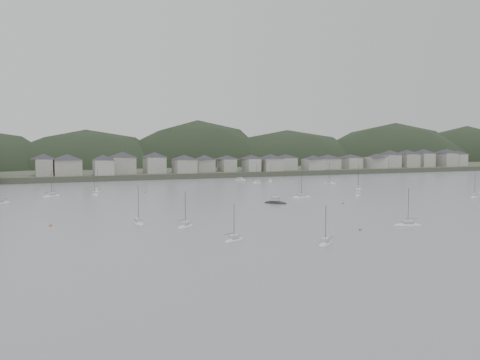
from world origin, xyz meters
name	(u,v)px	position (x,y,z in m)	size (l,w,h in m)	color
ground	(359,223)	(0.00, 0.00, 0.00)	(900.00, 900.00, 0.00)	slate
far_shore_land	(126,167)	(0.00, 295.00, 1.50)	(900.00, 250.00, 3.00)	#383D2D
forested_ridge	(140,186)	(4.83, 269.40, -11.28)	(851.55, 103.94, 102.57)	black
waterfront_town	(245,162)	(50.59, 183.34, 8.66)	(451.48, 28.46, 12.92)	gray
sailboat_lead	(325,244)	(-22.74, -20.00, 0.19)	(6.02, 5.31, 8.40)	beige
moored_fleet	(219,198)	(-10.76, 69.70, 0.18)	(240.88, 165.90, 12.98)	beige
motor_launch_far	(275,203)	(0.57, 46.57, 0.29)	(7.37, 8.19, 3.94)	black
mooring_buoys	(201,199)	(-18.08, 68.14, 0.15)	(119.50, 144.21, 0.70)	#B3663B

